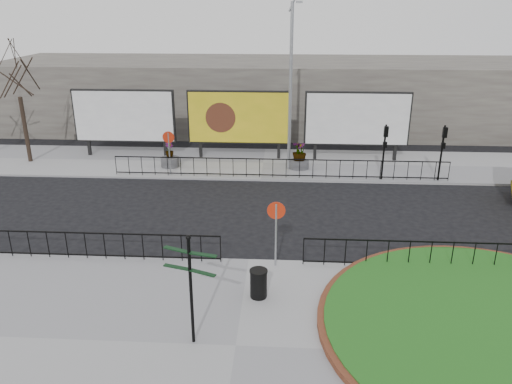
# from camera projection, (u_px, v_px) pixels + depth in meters

# --- Properties ---
(ground) EXTENTS (90.00, 90.00, 0.00)m
(ground) POSITION_uv_depth(u_px,v_px,m) (249.00, 262.00, 18.53)
(ground) COLOR black
(ground) RESTS_ON ground
(pavement_near) EXTENTS (30.00, 10.00, 0.12)m
(pavement_near) POSITION_uv_depth(u_px,v_px,m) (236.00, 347.00, 13.85)
(pavement_near) COLOR gray
(pavement_near) RESTS_ON ground
(pavement_far) EXTENTS (44.00, 6.00, 0.12)m
(pavement_far) POSITION_uv_depth(u_px,v_px,m) (263.00, 164.00, 29.71)
(pavement_far) COLOR gray
(pavement_far) RESTS_ON ground
(brick_edge) EXTENTS (10.40, 10.40, 0.18)m
(brick_edge) POSITION_uv_depth(u_px,v_px,m) (499.00, 330.00, 14.32)
(brick_edge) COLOR brown
(brick_edge) RESTS_ON pavement_near
(grass_lawn) EXTENTS (10.00, 10.00, 0.22)m
(grass_lawn) POSITION_uv_depth(u_px,v_px,m) (499.00, 330.00, 14.31)
(grass_lawn) COLOR #165316
(grass_lawn) RESTS_ON pavement_near
(railing_near_left) EXTENTS (10.00, 0.10, 1.10)m
(railing_near_left) POSITION_uv_depth(u_px,v_px,m) (86.00, 245.00, 18.35)
(railing_near_left) COLOR black
(railing_near_left) RESTS_ON pavement_near
(railing_near_right) EXTENTS (9.00, 0.10, 1.10)m
(railing_near_right) POSITION_uv_depth(u_px,v_px,m) (431.00, 255.00, 17.66)
(railing_near_right) COLOR black
(railing_near_right) RESTS_ON pavement_near
(railing_far) EXTENTS (18.00, 0.10, 1.10)m
(railing_far) POSITION_uv_depth(u_px,v_px,m) (279.00, 168.00, 26.92)
(railing_far) COLOR black
(railing_far) RESTS_ON pavement_far
(speed_sign_far) EXTENTS (0.64, 0.07, 2.47)m
(speed_sign_far) POSITION_uv_depth(u_px,v_px,m) (169.00, 144.00, 26.91)
(speed_sign_far) COLOR gray
(speed_sign_far) RESTS_ON pavement_far
(speed_sign_near) EXTENTS (0.64, 0.07, 2.47)m
(speed_sign_near) POSITION_uv_depth(u_px,v_px,m) (276.00, 220.00, 17.43)
(speed_sign_near) COLOR gray
(speed_sign_near) RESTS_ON pavement_near
(billboard_left) EXTENTS (6.20, 0.31, 4.10)m
(billboard_left) POSITION_uv_depth(u_px,v_px,m) (124.00, 116.00, 30.19)
(billboard_left) COLOR black
(billboard_left) RESTS_ON pavement_far
(billboard_mid) EXTENTS (6.20, 0.31, 4.10)m
(billboard_mid) POSITION_uv_depth(u_px,v_px,m) (239.00, 118.00, 29.80)
(billboard_mid) COLOR black
(billboard_mid) RESTS_ON pavement_far
(billboard_right) EXTENTS (6.20, 0.31, 4.10)m
(billboard_right) POSITION_uv_depth(u_px,v_px,m) (357.00, 119.00, 29.42)
(billboard_right) COLOR black
(billboard_right) RESTS_ON pavement_far
(lamp_post) EXTENTS (0.74, 0.18, 9.23)m
(lamp_post) POSITION_uv_depth(u_px,v_px,m) (291.00, 86.00, 27.01)
(lamp_post) COLOR gray
(lamp_post) RESTS_ON pavement_far
(signal_pole_a) EXTENTS (0.22, 0.26, 3.00)m
(signal_pole_a) POSITION_uv_depth(u_px,v_px,m) (385.00, 144.00, 26.15)
(signal_pole_a) COLOR black
(signal_pole_a) RESTS_ON pavement_far
(signal_pole_b) EXTENTS (0.22, 0.26, 3.00)m
(signal_pole_b) POSITION_uv_depth(u_px,v_px,m) (443.00, 145.00, 25.99)
(signal_pole_b) COLOR black
(signal_pole_b) RESTS_ON pavement_far
(tree_left) EXTENTS (2.00, 2.00, 7.00)m
(tree_left) POSITION_uv_depth(u_px,v_px,m) (21.00, 103.00, 28.75)
(tree_left) COLOR #2D2119
(tree_left) RESTS_ON pavement_far
(building_backdrop) EXTENTS (40.00, 10.00, 5.00)m
(building_backdrop) POSITION_uv_depth(u_px,v_px,m) (269.00, 94.00, 38.18)
(building_backdrop) COLOR slate
(building_backdrop) RESTS_ON ground
(fingerpost_sign) EXTENTS (1.52, 0.71, 3.30)m
(fingerpost_sign) POSITION_uv_depth(u_px,v_px,m) (190.00, 279.00, 13.30)
(fingerpost_sign) COLOR black
(fingerpost_sign) RESTS_ON pavement_near
(litter_bin) EXTENTS (0.58, 0.58, 0.97)m
(litter_bin) POSITION_uv_depth(u_px,v_px,m) (259.00, 283.00, 15.96)
(litter_bin) COLOR black
(litter_bin) RESTS_ON pavement_near
(planter_a) EXTENTS (1.05, 1.05, 1.42)m
(planter_a) POSITION_uv_depth(u_px,v_px,m) (170.00, 159.00, 28.83)
(planter_a) COLOR #4C4C4F
(planter_a) RESTS_ON pavement_far
(planter_b) EXTENTS (0.93, 0.93, 1.56)m
(planter_b) POSITION_uv_depth(u_px,v_px,m) (297.00, 158.00, 28.43)
(planter_b) COLOR #4C4C4F
(planter_b) RESTS_ON pavement_far
(planter_c) EXTENTS (0.92, 0.92, 1.51)m
(planter_c) POSITION_uv_depth(u_px,v_px,m) (301.00, 159.00, 28.43)
(planter_c) COLOR #4C4C4F
(planter_c) RESTS_ON pavement_far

